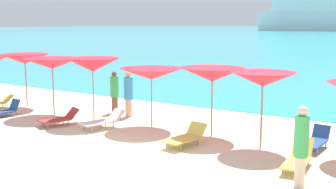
% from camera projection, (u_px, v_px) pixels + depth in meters
% --- Properties ---
extents(ground_plane, '(50.00, 100.00, 0.30)m').
position_uv_depth(ground_plane, '(249.00, 107.00, 20.37)').
color(ground_plane, beige).
extents(umbrella_1, '(2.34, 2.34, 2.34)m').
position_uv_depth(umbrella_1, '(25.00, 59.00, 19.29)').
color(umbrella_1, '#9E7F59').
rests_on(umbrella_1, ground_plane).
extents(umbrella_2, '(2.48, 2.48, 2.30)m').
position_uv_depth(umbrella_2, '(52.00, 64.00, 17.58)').
color(umbrella_2, '#9E7F59').
rests_on(umbrella_2, ground_plane).
extents(umbrella_3, '(2.25, 2.25, 2.40)m').
position_uv_depth(umbrella_3, '(93.00, 65.00, 16.38)').
color(umbrella_3, '#9E7F59').
rests_on(umbrella_3, ground_plane).
extents(umbrella_4, '(2.31, 2.31, 2.11)m').
position_uv_depth(umbrella_4, '(151.00, 74.00, 15.50)').
color(umbrella_4, '#9E7F59').
rests_on(umbrella_4, ground_plane).
extents(umbrella_5, '(2.27, 2.27, 2.26)m').
position_uv_depth(umbrella_5, '(212.00, 75.00, 14.27)').
color(umbrella_5, '#9E7F59').
rests_on(umbrella_5, ground_plane).
extents(umbrella_6, '(2.03, 2.03, 2.28)m').
position_uv_depth(umbrella_6, '(263.00, 79.00, 12.85)').
color(umbrella_6, '#9E7F59').
rests_on(umbrella_6, ground_plane).
extents(lounge_chair_1, '(0.80, 1.57, 0.62)m').
position_uv_depth(lounge_chair_1, '(186.00, 137.00, 13.35)').
color(lounge_chair_1, '#D8BF4C').
rests_on(lounge_chair_1, ground_plane).
extents(lounge_chair_2, '(0.55, 1.48, 0.61)m').
position_uv_depth(lounge_chair_2, '(316.00, 140.00, 13.03)').
color(lounge_chair_2, '#1E478C').
rests_on(lounge_chair_2, ground_plane).
extents(lounge_chair_3, '(0.70, 1.72, 0.65)m').
position_uv_depth(lounge_chair_3, '(298.00, 158.00, 11.29)').
color(lounge_chair_3, '#D8BF4C').
rests_on(lounge_chair_3, ground_plane).
extents(lounge_chair_5, '(0.99, 1.69, 0.62)m').
position_uv_depth(lounge_chair_5, '(103.00, 120.00, 15.47)').
color(lounge_chair_5, white).
rests_on(lounge_chair_5, ground_plane).
extents(lounge_chair_7, '(0.75, 1.56, 0.64)m').
position_uv_depth(lounge_chair_7, '(2.00, 111.00, 17.48)').
color(lounge_chair_7, '#1E478C').
rests_on(lounge_chair_7, ground_plane).
extents(lounge_chair_8, '(1.10, 1.52, 0.59)m').
position_uv_depth(lounge_chair_8, '(59.00, 118.00, 15.99)').
color(lounge_chair_8, '#A53333').
rests_on(lounge_chair_8, ground_plane).
extents(beachgoer_1, '(0.35, 0.35, 1.79)m').
position_uv_depth(beachgoer_1, '(128.00, 93.00, 17.44)').
color(beachgoer_1, '#DBAA84').
rests_on(beachgoer_1, ground_plane).
extents(beachgoer_2, '(0.32, 0.32, 1.88)m').
position_uv_depth(beachgoer_2, '(301.00, 144.00, 9.84)').
color(beachgoer_2, beige).
rests_on(beachgoer_2, ground_plane).
extents(beachgoer_3, '(0.34, 0.34, 1.72)m').
position_uv_depth(beachgoer_3, '(115.00, 91.00, 18.20)').
color(beachgoer_3, brown).
rests_on(beachgoer_3, ground_plane).
extents(cruise_ship, '(50.30, 12.58, 21.52)m').
position_uv_depth(cruise_ship, '(315.00, 13.00, 201.35)').
color(cruise_ship, white).
rests_on(cruise_ship, ocean_water).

